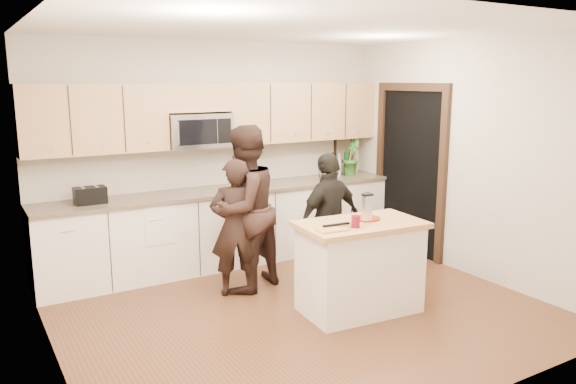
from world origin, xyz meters
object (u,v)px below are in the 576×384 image
toaster (90,195)px  woman_center (244,209)px  island (360,266)px  woman_right (329,220)px  woman_left (235,227)px

toaster → woman_center: size_ratio=0.18×
woman_center → toaster: bearing=-54.5°
island → woman_right: bearing=83.2°
island → woman_right: 0.81m
woman_center → woman_right: 0.94m
toaster → woman_center: 1.65m
woman_center → woman_left: bearing=7.4°
island → woman_right: (0.15, 0.74, 0.28)m
island → toaster: size_ratio=3.83×
woman_left → woman_right: size_ratio=0.99×
woman_left → toaster: bearing=-19.7°
island → woman_left: size_ratio=0.86×
woman_right → woman_left: bearing=-26.2°
island → toaster: (-2.08, 1.99, 0.58)m
woman_center → woman_right: bearing=135.2°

